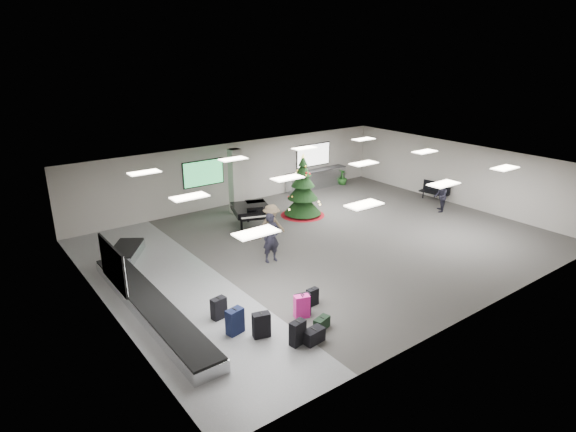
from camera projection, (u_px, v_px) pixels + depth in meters
ground at (326, 243)px, 20.15m from camera, size 18.00×18.00×0.00m
room_envelope at (310, 188)px, 19.66m from camera, size 18.02×14.02×3.21m
baggage_carousel at (145, 293)px, 15.61m from camera, size 2.28×9.71×0.43m
service_counter at (316, 179)px, 27.81m from camera, size 4.05×0.65×1.08m
suitcase_0 at (298, 333)px, 13.20m from camera, size 0.50×0.33×0.73m
suitcase_1 at (303, 305)px, 14.63m from camera, size 0.50×0.33×0.74m
pink_suitcase at (302, 306)px, 14.54m from camera, size 0.52×0.39×0.74m
suitcase_3 at (312, 297)px, 15.26m from camera, size 0.38×0.22×0.58m
navy_suitcase at (235, 321)px, 13.71m from camera, size 0.55×0.38×0.79m
suitcase_5 at (261, 325)px, 13.55m from camera, size 0.55×0.40×0.76m
green_duffel at (322, 323)px, 14.00m from camera, size 0.58×0.39×0.37m
suitcase_8 at (219, 308)px, 14.48m from camera, size 0.49×0.33×0.70m
black_duffel at (314, 336)px, 13.35m from camera, size 0.65×0.40×0.42m
christmas_tree at (303, 194)px, 23.16m from camera, size 2.15×2.15×3.07m
grand_piano at (252, 210)px, 21.64m from camera, size 2.12×2.42×1.16m
bench at (435, 190)px, 25.60m from camera, size 0.77×1.62×0.99m
traveler_a at (271, 238)px, 18.15m from camera, size 0.74×0.52×1.93m
traveler_b at (272, 227)px, 19.25m from camera, size 1.25×0.74×1.90m
traveler_bench at (441, 196)px, 23.76m from camera, size 0.98×0.97×1.60m
potted_plant_left at (302, 190)px, 26.16m from camera, size 0.54×0.48×0.83m
potted_plant_right at (343, 177)px, 28.55m from camera, size 0.64×0.64×0.91m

